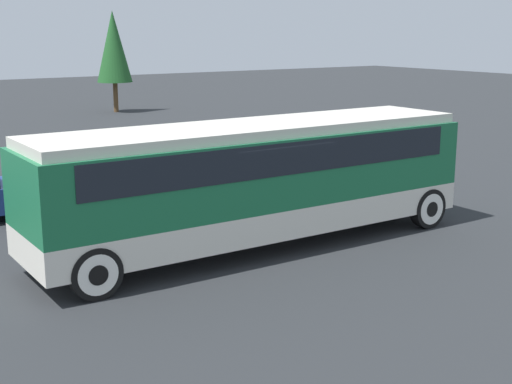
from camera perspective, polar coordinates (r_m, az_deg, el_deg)
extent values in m
plane|color=#26282B|center=(16.59, 0.00, -4.33)|extent=(120.00, 120.00, 0.00)
cube|color=silver|center=(16.38, 0.00, -1.79)|extent=(10.58, 2.44, 0.66)
cube|color=#19663D|center=(16.14, 0.00, 2.00)|extent=(10.58, 2.44, 1.54)
cube|color=black|center=(16.07, 0.00, 3.31)|extent=(9.31, 2.48, 0.69)
cube|color=beige|center=(15.99, 0.00, 5.11)|extent=(10.37, 2.24, 0.22)
cube|color=#19663D|center=(19.46, 12.68, 2.91)|extent=(0.36, 2.34, 1.76)
cylinder|color=black|center=(18.48, 13.57, -1.26)|extent=(1.01, 0.28, 1.01)
cylinder|color=silver|center=(18.48, 13.57, -1.26)|extent=(0.79, 0.30, 0.79)
cylinder|color=black|center=(18.48, 13.57, -1.26)|extent=(0.38, 0.32, 0.38)
cylinder|color=black|center=(20.00, 8.92, 0.01)|extent=(1.01, 0.28, 1.01)
cylinder|color=silver|center=(20.00, 8.92, 0.01)|extent=(0.79, 0.30, 0.79)
cylinder|color=black|center=(20.00, 8.92, 0.01)|extent=(0.38, 0.32, 0.38)
cylinder|color=black|center=(13.60, -12.72, -6.35)|extent=(1.01, 0.28, 1.01)
cylinder|color=silver|center=(13.60, -12.72, -6.35)|extent=(0.79, 0.30, 0.79)
cylinder|color=black|center=(13.60, -12.72, -6.35)|extent=(0.38, 0.32, 0.38)
cylinder|color=black|center=(15.60, -15.70, -4.02)|extent=(1.01, 0.28, 1.01)
cylinder|color=silver|center=(15.60, -15.70, -4.02)|extent=(0.79, 0.30, 0.79)
cylinder|color=black|center=(15.60, -15.70, -4.02)|extent=(0.38, 0.32, 0.38)
cube|color=maroon|center=(22.14, 0.37, 1.62)|extent=(4.31, 1.89, 0.64)
cube|color=black|center=(21.94, 0.00, 3.02)|extent=(2.24, 1.70, 0.50)
cylinder|color=black|center=(22.49, 5.14, 1.13)|extent=(0.69, 0.22, 0.69)
cylinder|color=black|center=(22.49, 5.14, 1.13)|extent=(0.26, 0.26, 0.26)
cylinder|color=black|center=(23.82, 2.55, 1.84)|extent=(0.69, 0.22, 0.69)
cylinder|color=black|center=(23.82, 2.55, 1.84)|extent=(0.26, 0.26, 0.26)
cylinder|color=black|center=(20.59, -2.14, 0.08)|extent=(0.69, 0.22, 0.69)
cylinder|color=black|center=(20.59, -2.14, 0.08)|extent=(0.26, 0.26, 0.26)
cylinder|color=black|center=(22.04, -4.49, 0.90)|extent=(0.69, 0.22, 0.69)
cylinder|color=black|center=(22.04, -4.49, 0.90)|extent=(0.26, 0.26, 0.26)
cylinder|color=black|center=(19.60, -17.56, -1.22)|extent=(0.67, 0.22, 0.67)
cylinder|color=black|center=(19.60, -17.56, -1.22)|extent=(0.25, 0.26, 0.25)
cylinder|color=black|center=(21.09, -18.79, -0.34)|extent=(0.67, 0.22, 0.67)
cylinder|color=black|center=(21.09, -18.79, -0.34)|extent=(0.25, 0.26, 0.25)
cylinder|color=brown|center=(44.20, -11.16, 7.46)|extent=(0.28, 0.28, 1.80)
cone|color=#1E5123|center=(44.03, -11.33, 11.35)|extent=(2.09, 2.09, 4.20)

